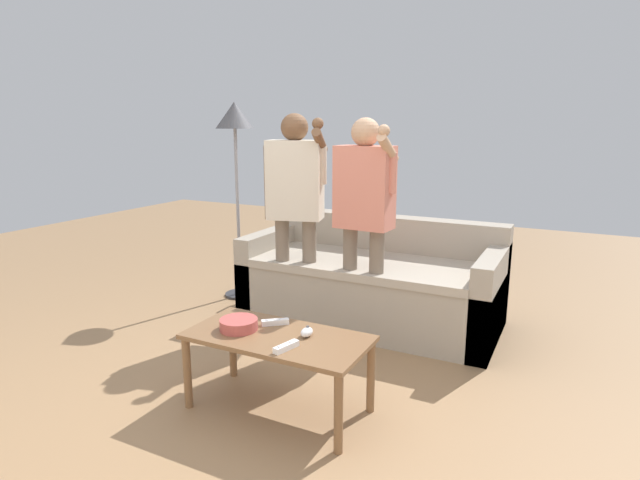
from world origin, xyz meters
TOP-DOWN VIEW (x-y plane):
  - ground_plane at (0.00, 0.00)m, footprint 12.00×12.00m
  - couch at (-0.12, 1.49)m, footprint 1.93×0.90m
  - coffee_table at (-0.08, 0.03)m, footprint 0.97×0.48m
  - snack_bowl at (-0.31, -0.00)m, footprint 0.21×0.21m
  - game_remote_nunchuk at (0.07, 0.08)m, footprint 0.06×0.09m
  - floor_lamp at (-1.39, 1.52)m, footprint 0.33×0.33m
  - player_left at (-0.59, 1.13)m, footprint 0.50×0.30m
  - player_center at (-0.04, 1.11)m, footprint 0.46×0.33m
  - game_remote_wand_near at (-0.17, 0.15)m, footprint 0.14×0.12m
  - game_remote_wand_far at (0.05, -0.11)m, footprint 0.07×0.16m

SIDE VIEW (x-z plane):
  - ground_plane at x=0.00m, z-range 0.00..0.00m
  - couch at x=-0.12m, z-range -0.10..0.69m
  - coffee_table at x=-0.08m, z-range 0.16..0.59m
  - game_remote_wand_near at x=-0.17m, z-range 0.43..0.46m
  - game_remote_wand_far at x=0.05m, z-range 0.43..0.46m
  - game_remote_nunchuk at x=0.07m, z-range 0.43..0.48m
  - snack_bowl at x=-0.31m, z-range 0.43..0.49m
  - player_center at x=-0.04m, z-range 0.20..1.76m
  - player_left at x=-0.59m, z-range 0.21..1.80m
  - floor_lamp at x=-1.39m, z-range 0.61..2.30m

